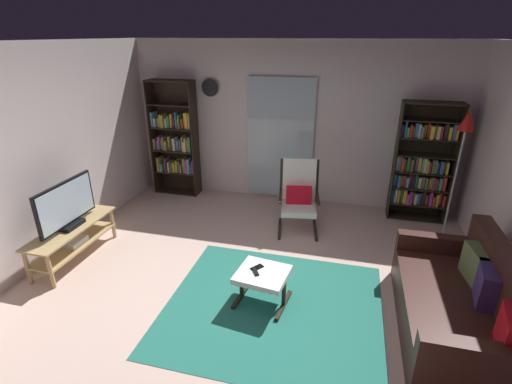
{
  "coord_description": "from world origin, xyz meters",
  "views": [
    {
      "loc": [
        0.92,
        -3.11,
        2.67
      ],
      "look_at": [
        -0.15,
        1.06,
        0.84
      ],
      "focal_mm": 26.24,
      "sensor_mm": 36.0,
      "label": 1
    }
  ],
  "objects_px": {
    "wall_clock": "(210,88)",
    "lounge_armchair": "(299,194)",
    "tv_stand": "(73,237)",
    "ottoman": "(262,277)",
    "bookshelf_near_sofa": "(422,166)",
    "floor_lamp_by_shelf": "(464,136)",
    "bookshelf_near_tv": "(175,142)",
    "leather_sofa": "(462,306)",
    "television": "(67,206)",
    "tv_remote": "(255,271)",
    "cell_phone": "(257,268)"
  },
  "relations": [
    {
      "from": "wall_clock",
      "to": "lounge_armchair",
      "type": "bearing_deg",
      "value": -30.78
    },
    {
      "from": "tv_stand",
      "to": "wall_clock",
      "type": "bearing_deg",
      "value": 69.33
    },
    {
      "from": "ottoman",
      "to": "wall_clock",
      "type": "xyz_separation_m",
      "value": [
        -1.55,
        2.77,
        1.54
      ]
    },
    {
      "from": "bookshelf_near_sofa",
      "to": "ottoman",
      "type": "distance_m",
      "value": 3.19
    },
    {
      "from": "floor_lamp_by_shelf",
      "to": "wall_clock",
      "type": "xyz_separation_m",
      "value": [
        -3.71,
        0.78,
        0.38
      ]
    },
    {
      "from": "bookshelf_near_tv",
      "to": "floor_lamp_by_shelf",
      "type": "distance_m",
      "value": 4.42
    },
    {
      "from": "bookshelf_near_tv",
      "to": "leather_sofa",
      "type": "height_order",
      "value": "bookshelf_near_tv"
    },
    {
      "from": "television",
      "to": "leather_sofa",
      "type": "relative_size",
      "value": 0.53
    },
    {
      "from": "lounge_armchair",
      "to": "wall_clock",
      "type": "relative_size",
      "value": 3.53
    },
    {
      "from": "tv_remote",
      "to": "lounge_armchair",
      "type": "bearing_deg",
      "value": 53.22
    },
    {
      "from": "floor_lamp_by_shelf",
      "to": "wall_clock",
      "type": "bearing_deg",
      "value": 168.13
    },
    {
      "from": "wall_clock",
      "to": "floor_lamp_by_shelf",
      "type": "bearing_deg",
      "value": -11.87
    },
    {
      "from": "wall_clock",
      "to": "television",
      "type": "bearing_deg",
      "value": -110.64
    },
    {
      "from": "cell_phone",
      "to": "bookshelf_near_sofa",
      "type": "bearing_deg",
      "value": 90.28
    },
    {
      "from": "tv_stand",
      "to": "bookshelf_near_sofa",
      "type": "bearing_deg",
      "value": 28.03
    },
    {
      "from": "lounge_armchair",
      "to": "ottoman",
      "type": "height_order",
      "value": "lounge_armchair"
    },
    {
      "from": "lounge_armchair",
      "to": "ottoman",
      "type": "xyz_separation_m",
      "value": [
        -0.12,
        -1.77,
        -0.22
      ]
    },
    {
      "from": "tv_stand",
      "to": "ottoman",
      "type": "height_order",
      "value": "tv_stand"
    },
    {
      "from": "lounge_armchair",
      "to": "ottoman",
      "type": "distance_m",
      "value": 1.79
    },
    {
      "from": "tv_remote",
      "to": "cell_phone",
      "type": "distance_m",
      "value": 0.08
    },
    {
      "from": "television",
      "to": "bookshelf_near_tv",
      "type": "bearing_deg",
      "value": 82.29
    },
    {
      "from": "ottoman",
      "to": "cell_phone",
      "type": "bearing_deg",
      "value": 141.39
    },
    {
      "from": "leather_sofa",
      "to": "tv_remote",
      "type": "bearing_deg",
      "value": -178.78
    },
    {
      "from": "ottoman",
      "to": "tv_remote",
      "type": "distance_m",
      "value": 0.11
    },
    {
      "from": "bookshelf_near_sofa",
      "to": "bookshelf_near_tv",
      "type": "bearing_deg",
      "value": 179.28
    },
    {
      "from": "tv_stand",
      "to": "ottoman",
      "type": "xyz_separation_m",
      "value": [
        2.51,
        -0.24,
        0.01
      ]
    },
    {
      "from": "tv_remote",
      "to": "wall_clock",
      "type": "relative_size",
      "value": 0.5
    },
    {
      "from": "wall_clock",
      "to": "bookshelf_near_tv",
      "type": "bearing_deg",
      "value": -165.33
    },
    {
      "from": "tv_remote",
      "to": "floor_lamp_by_shelf",
      "type": "xyz_separation_m",
      "value": [
        2.23,
        2.01,
        1.09
      ]
    },
    {
      "from": "tv_stand",
      "to": "wall_clock",
      "type": "relative_size",
      "value": 4.42
    },
    {
      "from": "cell_phone",
      "to": "wall_clock",
      "type": "xyz_separation_m",
      "value": [
        -1.48,
        2.71,
        1.47
      ]
    },
    {
      "from": "tv_remote",
      "to": "tv_stand",
      "type": "bearing_deg",
      "value": 143.15
    },
    {
      "from": "ottoman",
      "to": "cell_phone",
      "type": "relative_size",
      "value": 4.13
    },
    {
      "from": "lounge_armchair",
      "to": "floor_lamp_by_shelf",
      "type": "height_order",
      "value": "floor_lamp_by_shelf"
    },
    {
      "from": "lounge_armchair",
      "to": "floor_lamp_by_shelf",
      "type": "relative_size",
      "value": 0.57
    },
    {
      "from": "leather_sofa",
      "to": "tv_remote",
      "type": "relative_size",
      "value": 12.28
    },
    {
      "from": "bookshelf_near_tv",
      "to": "bookshelf_near_sofa",
      "type": "relative_size",
      "value": 1.1
    },
    {
      "from": "bookshelf_near_sofa",
      "to": "cell_phone",
      "type": "height_order",
      "value": "bookshelf_near_sofa"
    },
    {
      "from": "lounge_armchair",
      "to": "ottoman",
      "type": "relative_size",
      "value": 1.77
    },
    {
      "from": "television",
      "to": "ottoman",
      "type": "xyz_separation_m",
      "value": [
        2.51,
        -0.24,
        -0.43
      ]
    },
    {
      "from": "tv_stand",
      "to": "leather_sofa",
      "type": "distance_m",
      "value": 4.43
    },
    {
      "from": "floor_lamp_by_shelf",
      "to": "bookshelf_near_sofa",
      "type": "bearing_deg",
      "value": 119.59
    },
    {
      "from": "bookshelf_near_tv",
      "to": "ottoman",
      "type": "height_order",
      "value": "bookshelf_near_tv"
    },
    {
      "from": "leather_sofa",
      "to": "floor_lamp_by_shelf",
      "type": "relative_size",
      "value": 0.99
    },
    {
      "from": "leather_sofa",
      "to": "ottoman",
      "type": "xyz_separation_m",
      "value": [
        -1.91,
        -0.02,
        -0.0
      ]
    },
    {
      "from": "bookshelf_near_sofa",
      "to": "leather_sofa",
      "type": "bearing_deg",
      "value": -88.26
    },
    {
      "from": "bookshelf_near_tv",
      "to": "leather_sofa",
      "type": "relative_size",
      "value": 1.12
    },
    {
      "from": "tv_remote",
      "to": "wall_clock",
      "type": "height_order",
      "value": "wall_clock"
    },
    {
      "from": "lounge_armchair",
      "to": "floor_lamp_by_shelf",
      "type": "xyz_separation_m",
      "value": [
        2.04,
        0.21,
        0.94
      ]
    },
    {
      "from": "tv_remote",
      "to": "cell_phone",
      "type": "bearing_deg",
      "value": 60.29
    }
  ]
}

